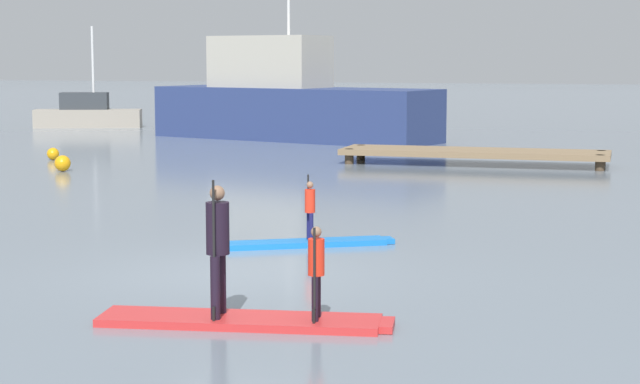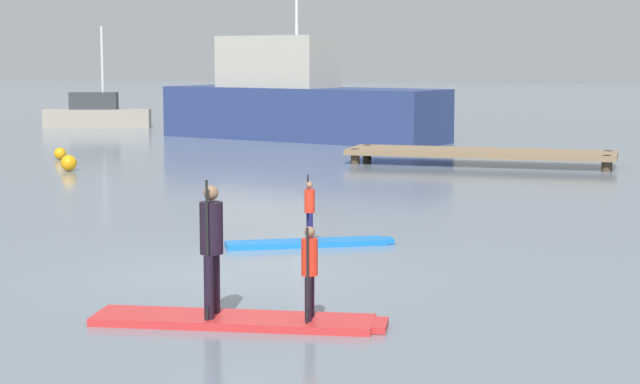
# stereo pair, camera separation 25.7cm
# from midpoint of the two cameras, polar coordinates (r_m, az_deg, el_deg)

# --- Properties ---
(ground_plane) EXTENTS (240.00, 240.00, 0.00)m
(ground_plane) POSITION_cam_midpoint_polar(r_m,az_deg,el_deg) (17.02, -4.67, -4.27)
(ground_plane) COLOR slate
(paddleboard_near) EXTENTS (2.89, 1.82, 0.10)m
(paddleboard_near) POSITION_cam_midpoint_polar(r_m,az_deg,el_deg) (19.34, -0.90, -2.71)
(paddleboard_near) COLOR blue
(paddleboard_near) RESTS_ON ground
(paddler_child_solo) EXTENTS (0.25, 0.35, 1.17)m
(paddler_child_solo) POSITION_cam_midpoint_polar(r_m,az_deg,el_deg) (19.25, -0.92, -0.82)
(paddler_child_solo) COLOR #19194C
(paddler_child_solo) RESTS_ON paddleboard_near
(paddleboard_far) EXTENTS (3.80, 1.32, 0.10)m
(paddleboard_far) POSITION_cam_midpoint_polar(r_m,az_deg,el_deg) (13.79, -4.50, -6.78)
(paddleboard_far) COLOR red
(paddleboard_far) RESTS_ON ground
(paddler_adult) EXTENTS (0.33, 0.52, 1.76)m
(paddler_adult) POSITION_cam_midpoint_polar(r_m,az_deg,el_deg) (13.65, -5.96, -2.62)
(paddler_adult) COLOR black
(paddler_adult) RESTS_ON paddleboard_far
(paddler_child_front) EXTENTS (0.23, 0.41, 1.19)m
(paddler_child_front) POSITION_cam_midpoint_polar(r_m,az_deg,el_deg) (13.47, -0.75, -4.00)
(paddler_child_front) COLOR black
(paddler_child_front) RESTS_ON paddleboard_far
(fishing_boat_white_large) EXTENTS (12.53, 6.66, 8.54)m
(fishing_boat_white_large) POSITION_cam_midpoint_polar(r_m,az_deg,el_deg) (44.15, -1.82, 4.77)
(fishing_boat_white_large) COLOR navy
(fishing_boat_white_large) RESTS_ON ground
(motor_boat_small_navy) EXTENTS (5.09, 2.66, 4.78)m
(motor_boat_small_navy) POSITION_cam_midpoint_polar(r_m,az_deg,el_deg) (52.60, -12.32, 4.05)
(motor_boat_small_navy) COLOR #9E9384
(motor_boat_small_navy) RESTS_ON ground
(floating_dock) EXTENTS (8.27, 2.15, 0.47)m
(floating_dock) POSITION_cam_midpoint_polar(r_m,az_deg,el_deg) (34.05, 7.93, 2.06)
(floating_dock) COLOR #846B4C
(floating_dock) RESTS_ON ground
(mooring_buoy_near) EXTENTS (0.40, 0.40, 0.40)m
(mooring_buoy_near) POSITION_cam_midpoint_polar(r_m,az_deg,el_deg) (36.45, -14.11, 1.97)
(mooring_buoy_near) COLOR orange
(mooring_buoy_near) RESTS_ON ground
(mooring_buoy_mid) EXTENTS (0.47, 0.47, 0.47)m
(mooring_buoy_mid) POSITION_cam_midpoint_polar(r_m,az_deg,el_deg) (32.75, -13.65, 1.48)
(mooring_buoy_mid) COLOR orange
(mooring_buoy_mid) RESTS_ON ground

